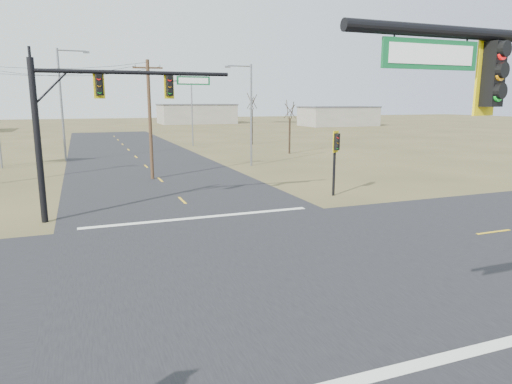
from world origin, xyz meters
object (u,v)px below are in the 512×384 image
at_px(bare_tree_c, 290,109).
at_px(bare_tree_d, 252,101).
at_px(utility_pole_near, 150,118).
at_px(streetlight_b, 191,109).
at_px(streetlight_a, 249,110).
at_px(streetlight_c, 64,99).
at_px(mast_arm_far, 96,106).
at_px(pedestal_signal_ne, 336,148).

bearing_deg(bare_tree_c, bare_tree_d, 90.04).
relative_size(utility_pole_near, streetlight_b, 1.01).
bearing_deg(utility_pole_near, streetlight_a, 24.09).
height_order(utility_pole_near, streetlight_c, streetlight_c).
height_order(streetlight_b, streetlight_c, streetlight_c).
bearing_deg(streetlight_c, streetlight_b, 33.84).
bearing_deg(utility_pole_near, mast_arm_far, -110.67).
bearing_deg(streetlight_c, pedestal_signal_ne, -59.86).
xyz_separation_m(pedestal_signal_ne, utility_pole_near, (-9.91, 10.82, 1.63)).
bearing_deg(streetlight_b, pedestal_signal_ne, -89.67).
bearing_deg(streetlight_a, streetlight_b, 104.23).
relative_size(pedestal_signal_ne, utility_pole_near, 0.46).
bearing_deg(streetlight_b, streetlight_a, -89.44).
bearing_deg(utility_pole_near, pedestal_signal_ne, -47.50).
bearing_deg(pedestal_signal_ne, bare_tree_d, 53.42).
bearing_deg(streetlight_b, bare_tree_d, -7.53).
xyz_separation_m(utility_pole_near, bare_tree_d, (17.59, 24.68, 1.32)).
xyz_separation_m(streetlight_c, bare_tree_d, (23.92, 10.54, -0.18)).
height_order(streetlight_a, bare_tree_c, streetlight_a).
xyz_separation_m(mast_arm_far, streetlight_a, (13.90, 15.55, -0.50)).
xyz_separation_m(mast_arm_far, streetlight_b, (13.34, 36.88, -0.72)).
height_order(utility_pole_near, streetlight_b, utility_pole_near).
distance_m(utility_pole_near, streetlight_b, 27.23).
xyz_separation_m(streetlight_a, bare_tree_c, (7.94, 8.01, -0.13)).
xyz_separation_m(streetlight_a, streetlight_c, (-15.99, 9.81, 1.00)).
distance_m(pedestal_signal_ne, bare_tree_c, 24.47).
xyz_separation_m(utility_pole_near, bare_tree_c, (17.60, 12.33, 0.38)).
bearing_deg(utility_pole_near, bare_tree_d, 54.51).
xyz_separation_m(mast_arm_far, bare_tree_d, (21.83, 35.90, 0.31)).
distance_m(mast_arm_far, utility_pole_near, 12.04).
bearing_deg(streetlight_c, bare_tree_c, -7.23).
height_order(pedestal_signal_ne, streetlight_a, streetlight_a).
bearing_deg(streetlight_c, bare_tree_d, 20.87).
bearing_deg(bare_tree_c, mast_arm_far, -132.83).
relative_size(streetlight_b, streetlight_c, 0.81).
relative_size(streetlight_a, streetlight_c, 0.84).
xyz_separation_m(streetlight_b, bare_tree_d, (8.49, -0.98, 1.03)).
height_order(streetlight_c, bare_tree_c, streetlight_c).
height_order(bare_tree_c, bare_tree_d, bare_tree_d).
bearing_deg(streetlight_c, mast_arm_far, -88.19).
height_order(utility_pole_near, bare_tree_d, utility_pole_near).
xyz_separation_m(mast_arm_far, utility_pole_near, (4.23, 11.22, -1.01)).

